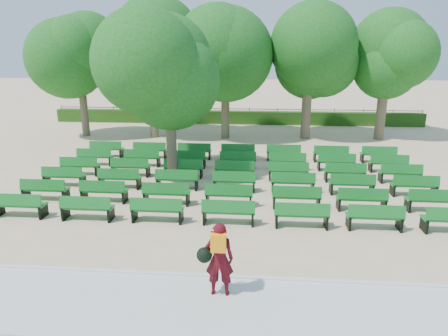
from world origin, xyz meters
TOP-DOWN VIEW (x-y plane):
  - ground at (0.00, 0.00)m, footprint 120.00×120.00m
  - paving at (0.00, -7.40)m, footprint 30.00×2.20m
  - curb at (0.00, -6.25)m, footprint 30.00×0.12m
  - hedge at (0.00, 14.00)m, footprint 26.00×0.70m
  - fence at (0.00, 14.40)m, footprint 26.00×0.10m
  - tree_line at (0.00, 10.00)m, footprint 21.80×6.80m
  - bench_array at (0.75, 0.52)m, footprint 1.63×0.62m
  - tree_among at (-1.80, 1.03)m, footprint 4.23×4.23m
  - person at (0.85, -6.91)m, footprint 0.77×0.47m

SIDE VIEW (x-z plane):
  - ground at x=0.00m, z-range 0.00..0.00m
  - fence at x=0.00m, z-range -0.51..0.51m
  - tree_line at x=0.00m, z-range -3.52..3.52m
  - paving at x=0.00m, z-range 0.00..0.06m
  - curb at x=0.00m, z-range 0.00..0.10m
  - bench_array at x=0.75m, z-range -0.42..0.58m
  - hedge at x=0.00m, z-range 0.00..0.90m
  - person at x=0.85m, z-range 0.09..1.72m
  - tree_among at x=-1.80m, z-range 1.07..7.05m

